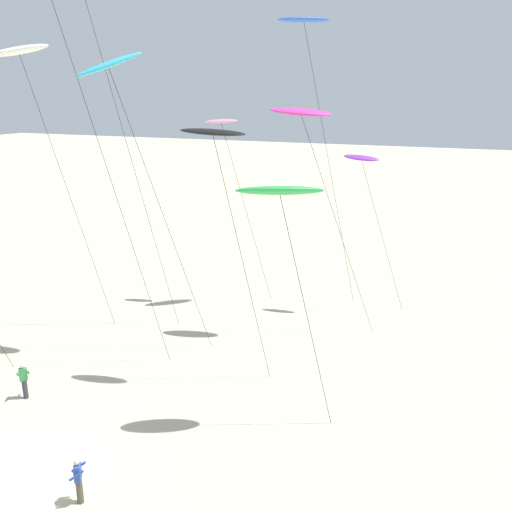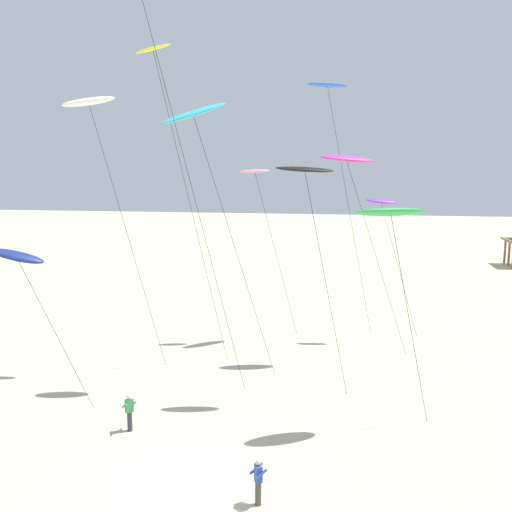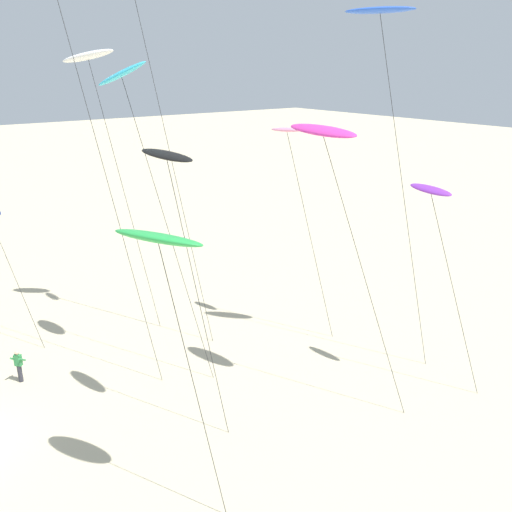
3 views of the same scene
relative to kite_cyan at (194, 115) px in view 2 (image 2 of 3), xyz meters
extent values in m
plane|color=beige|center=(2.27, -9.43, -14.14)|extent=(260.00, 260.00, 0.00)
ellipsoid|color=#33BFE0|center=(-0.02, -0.01, 0.07)|extent=(3.46, 1.76, 1.51)
cylinder|color=#262626|center=(1.96, 0.93, -7.09)|extent=(3.99, 1.91, 14.11)
ellipsoid|color=blue|center=(6.10, 9.79, 2.75)|extent=(2.92, 2.59, 0.42)
cylinder|color=#262626|center=(7.75, 10.57, -5.74)|extent=(3.34, 1.60, 16.80)
ellipsoid|color=black|center=(5.71, -1.00, -2.71)|extent=(2.89, 1.28, 0.47)
cylinder|color=#262626|center=(6.82, -0.47, -8.47)|extent=(2.26, 1.09, 11.35)
ellipsoid|color=#D8339E|center=(7.53, 5.20, -2.07)|extent=(3.26, 1.72, 0.72)
cylinder|color=#262626|center=(9.50, 6.14, -8.17)|extent=(3.97, 1.90, 11.96)
ellipsoid|color=green|center=(9.60, -3.48, -4.49)|extent=(3.35, 2.37, 0.60)
cylinder|color=#262626|center=(10.61, -3.00, -9.38)|extent=(2.05, 0.99, 9.53)
ellipsoid|color=purple|center=(9.75, 9.73, -4.72)|extent=(2.08, 0.81, 0.56)
cylinder|color=#262626|center=(11.15, 10.40, -9.47)|extent=(2.83, 1.36, 9.34)
ellipsoid|color=yellow|center=(-2.90, 2.22, 3.76)|extent=(2.06, 0.85, 0.73)
cylinder|color=#262626|center=(-1.11, 3.07, -5.23)|extent=(3.61, 1.73, 17.83)
ellipsoid|color=pink|center=(1.56, 8.32, -2.77)|extent=(2.07, 1.01, 0.34)
cylinder|color=#262626|center=(2.95, 8.98, -8.50)|extent=(2.81, 1.35, 11.29)
ellipsoid|color=navy|center=(-6.82, -5.15, -6.58)|extent=(2.39, 1.52, 1.15)
cylinder|color=#262626|center=(-5.48, -4.51, -10.42)|extent=(2.72, 1.31, 7.45)
cylinder|color=#262626|center=(0.09, -1.46, -2.84)|extent=(5.09, 2.43, 22.62)
ellipsoid|color=white|center=(-6.06, 0.84, 0.89)|extent=(2.73, 2.66, 1.04)
cylinder|color=#262626|center=(-4.40, 1.63, -6.70)|extent=(3.36, 1.61, 14.90)
cylinder|color=#4C4738|center=(5.13, -10.07, -13.70)|extent=(0.22, 0.22, 0.88)
cube|color=#2D4CA5|center=(5.13, -10.07, -12.97)|extent=(0.34, 0.39, 0.58)
sphere|color=beige|center=(5.13, -10.07, -12.57)|extent=(0.20, 0.20, 0.20)
cylinder|color=#2D4CA5|center=(5.24, -10.26, -12.92)|extent=(0.48, 0.33, 0.39)
cylinder|color=#2D4CA5|center=(5.02, -9.88, -12.92)|extent=(0.48, 0.33, 0.39)
cylinder|color=#33333D|center=(-1.40, -5.82, -13.70)|extent=(0.22, 0.22, 0.88)
cube|color=#338C4C|center=(-1.40, -5.82, -12.97)|extent=(0.38, 0.38, 0.58)
sphere|color=beige|center=(-1.40, -5.82, -12.57)|extent=(0.20, 0.20, 0.20)
cylinder|color=#338C4C|center=(-1.56, -5.97, -12.92)|extent=(0.42, 0.42, 0.39)
cylinder|color=#338C4C|center=(-1.25, -5.66, -12.92)|extent=(0.42, 0.42, 0.39)
cylinder|color=#846647|center=(26.56, 44.61, -12.62)|extent=(0.28, 0.28, 3.04)
cylinder|color=#846647|center=(26.56, 42.72, -12.62)|extent=(0.28, 0.28, 3.04)
camera|label=1|loc=(16.19, -21.63, -1.13)|focal=38.23mm
camera|label=2|loc=(8.17, -26.87, -2.84)|focal=38.02mm
camera|label=3|loc=(24.19, -10.68, 0.51)|focal=38.73mm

